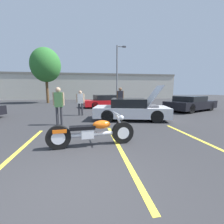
# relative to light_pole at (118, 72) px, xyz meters

# --- Properties ---
(ground_plane) EXTENTS (80.00, 80.00, 0.00)m
(ground_plane) POSITION_rel_light_pole_xyz_m (-4.12, -17.07, -3.97)
(ground_plane) COLOR #2D2D30
(parking_stripe_foreground) EXTENTS (0.12, 4.74, 0.01)m
(parking_stripe_foreground) POSITION_rel_light_pole_xyz_m (-5.78, -15.40, -3.96)
(parking_stripe_foreground) COLOR yellow
(parking_stripe_foreground) RESTS_ON ground
(parking_stripe_middle) EXTENTS (0.12, 4.74, 0.01)m
(parking_stripe_middle) POSITION_rel_light_pole_xyz_m (-2.96, -15.40, -3.96)
(parking_stripe_middle) COLOR yellow
(parking_stripe_middle) RESTS_ON ground
(parking_stripe_back) EXTENTS (0.12, 4.74, 0.01)m
(parking_stripe_back) POSITION_rel_light_pole_xyz_m (-0.15, -15.40, -3.96)
(parking_stripe_back) COLOR yellow
(parking_stripe_back) RESTS_ON ground
(far_building) EXTENTS (32.00, 4.20, 4.40)m
(far_building) POSITION_rel_light_pole_xyz_m (-4.12, 8.53, -1.63)
(far_building) COLOR beige
(far_building) RESTS_ON ground
(light_pole) EXTENTS (1.21, 0.28, 7.18)m
(light_pole) POSITION_rel_light_pole_xyz_m (0.00, 0.00, 0.00)
(light_pole) COLOR slate
(light_pole) RESTS_ON ground
(tree_background) EXTENTS (3.54, 3.54, 6.65)m
(tree_background) POSITION_rel_light_pole_xyz_m (-8.83, 0.39, 0.63)
(tree_background) COLOR brown
(tree_background) RESTS_ON ground
(motorcycle) EXTENTS (2.61, 0.70, 0.98)m
(motorcycle) POSITION_rel_light_pole_xyz_m (-3.74, -15.03, -3.55)
(motorcycle) COLOR black
(motorcycle) RESTS_ON ground
(show_car_hood_open) EXTENTS (4.37, 2.64, 1.91)m
(show_car_hood_open) POSITION_rel_light_pole_xyz_m (-1.45, -11.35, -3.38)
(show_car_hood_open) COLOR silver
(show_car_hood_open) RESTS_ON ground
(parked_car_right_row) EXTENTS (4.78, 3.48, 1.17)m
(parked_car_right_row) POSITION_rel_light_pole_xyz_m (4.23, -8.65, -3.39)
(parked_car_right_row) COLOR black
(parked_car_right_row) RESTS_ON ground
(parked_car_mid_row) EXTENTS (4.85, 2.62, 1.18)m
(parked_car_mid_row) POSITION_rel_light_pole_xyz_m (-2.05, -5.14, -3.41)
(parked_car_mid_row) COLOR red
(parked_car_mid_row) RESTS_ON ground
(spectator_near_motorcycle) EXTENTS (0.52, 0.21, 1.62)m
(spectator_near_motorcycle) POSITION_rel_light_pole_xyz_m (-4.33, -9.48, -3.01)
(spectator_near_motorcycle) COLOR #333338
(spectator_near_motorcycle) RESTS_ON ground
(spectator_by_show_car) EXTENTS (0.52, 0.24, 1.83)m
(spectator_by_show_car) POSITION_rel_light_pole_xyz_m (-1.49, -8.55, -2.86)
(spectator_by_show_car) COLOR #333338
(spectator_by_show_car) RESTS_ON ground
(spectator_far_lot) EXTENTS (0.52, 0.24, 1.80)m
(spectator_far_lot) POSITION_rel_light_pole_xyz_m (-5.21, -12.07, -2.89)
(spectator_far_lot) COLOR #333338
(spectator_far_lot) RESTS_ON ground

